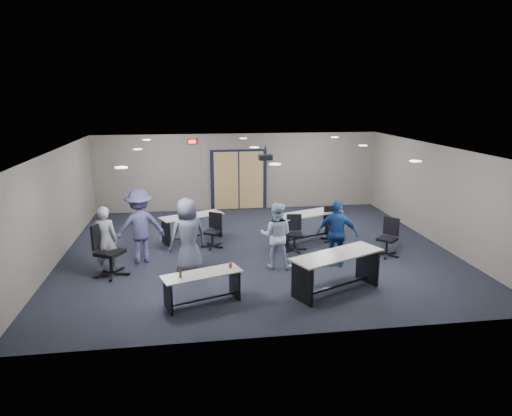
{
  "coord_description": "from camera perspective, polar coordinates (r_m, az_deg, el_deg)",
  "views": [
    {
      "loc": [
        -1.68,
        -11.42,
        4.04
      ],
      "look_at": [
        -0.07,
        -0.3,
        1.22
      ],
      "focal_mm": 32.0,
      "sensor_mm": 36.0,
      "label": 1
    }
  ],
  "objects": [
    {
      "name": "chair_loose_left",
      "position": [
        10.86,
        -17.81,
        -5.08
      ],
      "size": [
        1.03,
        1.03,
        1.21
      ],
      "primitive_type": null,
      "rotation": [
        0.0,
        0.0,
        1.05
      ],
      "color": "black",
      "rests_on": "floor"
    },
    {
      "name": "ceiling_can_lights",
      "position": [
        11.87,
        -0.05,
        7.46
      ],
      "size": [
        6.24,
        5.74,
        0.02
      ],
      "primitive_type": null,
      "color": "white",
      "rests_on": "ceiling"
    },
    {
      "name": "table_back_left",
      "position": [
        13.03,
        -7.99,
        -1.87
      ],
      "size": [
        1.86,
        1.26,
        0.72
      ],
      "rotation": [
        0.0,
        0.0,
        0.42
      ],
      "color": "#A4A29B",
      "rests_on": "floor"
    },
    {
      "name": "back_wall",
      "position": [
        16.24,
        -2.19,
        4.54
      ],
      "size": [
        10.0,
        0.04,
        2.7
      ],
      "primitive_type": "cube",
      "color": "gray",
      "rests_on": "floor"
    },
    {
      "name": "right_wall",
      "position": [
        13.5,
        21.62,
        1.59
      ],
      "size": [
        0.04,
        9.0,
        2.7
      ],
      "primitive_type": "cube",
      "color": "gray",
      "rests_on": "floor"
    },
    {
      "name": "table_front_left",
      "position": [
        9.13,
        -6.74,
        -9.23
      ],
      "size": [
        1.66,
        1.01,
        0.87
      ],
      "rotation": [
        0.0,
        0.0,
        0.33
      ],
      "color": "#A4A29B",
      "rests_on": "floor"
    },
    {
      "name": "table_front_right",
      "position": [
        9.69,
        10.06,
        -7.14
      ],
      "size": [
        2.15,
        1.48,
        0.83
      ],
      "rotation": [
        0.0,
        0.0,
        0.43
      ],
      "color": "#A4A29B",
      "rests_on": "floor"
    },
    {
      "name": "table_back_right",
      "position": [
        12.93,
        6.55,
        -1.7
      ],
      "size": [
        2.07,
        1.34,
        0.8
      ],
      "rotation": [
        0.0,
        0.0,
        0.38
      ],
      "color": "#A4A29B",
      "rests_on": "floor"
    },
    {
      "name": "left_wall",
      "position": [
        12.2,
        -23.81,
        0.12
      ],
      "size": [
        0.04,
        9.0,
        2.7
      ],
      "primitive_type": "cube",
      "color": "gray",
      "rests_on": "floor"
    },
    {
      "name": "chair_back_b",
      "position": [
        12.34,
        -5.51,
        -2.85
      ],
      "size": [
        0.8,
        0.8,
        0.92
      ],
      "primitive_type": null,
      "rotation": [
        0.0,
        0.0,
        -0.57
      ],
      "color": "black",
      "rests_on": "floor"
    },
    {
      "name": "ceiling",
      "position": [
        11.62,
        0.12,
        7.46
      ],
      "size": [
        10.0,
        9.0,
        0.04
      ],
      "primitive_type": "cube",
      "color": "silver",
      "rests_on": "back_wall"
    },
    {
      "name": "chair_back_c",
      "position": [
        12.07,
        4.84,
        -3.17
      ],
      "size": [
        0.66,
        0.66,
        0.94
      ],
      "primitive_type": null,
      "rotation": [
        0.0,
        0.0,
        -0.12
      ],
      "color": "black",
      "rests_on": "floor"
    },
    {
      "name": "person_lightblue",
      "position": [
        10.78,
        2.55,
        -3.45
      ],
      "size": [
        0.91,
        0.79,
        1.59
      ],
      "primitive_type": "imported",
      "rotation": [
        0.0,
        0.0,
        2.86
      ],
      "color": "#B9D8F5",
      "rests_on": "floor"
    },
    {
      "name": "person_gray",
      "position": [
        10.99,
        -18.36,
        -3.82
      ],
      "size": [
        0.62,
        0.44,
        1.6
      ],
      "primitive_type": "imported",
      "rotation": [
        0.0,
        0.0,
        3.03
      ],
      "color": "#8F969C",
      "rests_on": "floor"
    },
    {
      "name": "person_navy",
      "position": [
        11.05,
        10.12,
        -3.15
      ],
      "size": [
        1.03,
        0.72,
        1.62
      ],
      "primitive_type": "imported",
      "rotation": [
        0.0,
        0.0,
        2.76
      ],
      "color": "navy",
      "rests_on": "floor"
    },
    {
      "name": "exit_sign",
      "position": [
        15.95,
        -7.99,
        8.23
      ],
      "size": [
        0.32,
        0.07,
        0.18
      ],
      "color": "black",
      "rests_on": "back_wall"
    },
    {
      "name": "person_plaid",
      "position": [
        10.51,
        -8.49,
        -3.52
      ],
      "size": [
        1.02,
        0.86,
        1.78
      ],
      "primitive_type": "imported",
      "rotation": [
        0.0,
        0.0,
        3.54
      ],
      "color": "#50586D",
      "rests_on": "floor"
    },
    {
      "name": "floor",
      "position": [
        12.23,
        0.12,
        -5.2
      ],
      "size": [
        10.0,
        10.0,
        0.0
      ],
      "primitive_type": "plane",
      "color": "black",
      "rests_on": "ground"
    },
    {
      "name": "chair_loose_right",
      "position": [
        12.09,
        16.09,
        -3.58
      ],
      "size": [
        0.87,
        0.87,
        0.98
      ],
      "primitive_type": null,
      "rotation": [
        0.0,
        0.0,
        -0.82
      ],
      "color": "black",
      "rests_on": "floor"
    },
    {
      "name": "ceiling_projector",
      "position": [
        12.2,
        1.18,
        6.37
      ],
      "size": [
        0.35,
        0.32,
        0.37
      ],
      "color": "black",
      "rests_on": "ceiling"
    },
    {
      "name": "double_door",
      "position": [
        16.25,
        -2.17,
        3.47
      ],
      "size": [
        2.0,
        0.07,
        2.2
      ],
      "color": "black",
      "rests_on": "back_wall"
    },
    {
      "name": "person_back",
      "position": [
        11.45,
        -14.31,
        -2.21
      ],
      "size": [
        1.32,
        0.96,
        1.83
      ],
      "primitive_type": "imported",
      "rotation": [
        0.0,
        0.0,
        3.4
      ],
      "color": "#474B80",
      "rests_on": "floor"
    },
    {
      "name": "chair_back_d",
      "position": [
        12.98,
        9.57,
        -2.03
      ],
      "size": [
        0.63,
        0.63,
        0.97
      ],
      "primitive_type": null,
      "rotation": [
        0.0,
        0.0,
        0.05
      ],
      "color": "black",
      "rests_on": "floor"
    },
    {
      "name": "front_wall",
      "position": [
        7.62,
        5.07,
        -6.66
      ],
      "size": [
        10.0,
        0.04,
        2.7
      ],
      "primitive_type": "cube",
      "color": "gray",
      "rests_on": "floor"
    }
  ]
}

